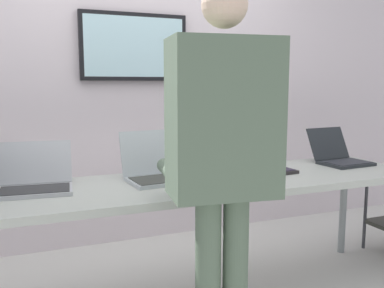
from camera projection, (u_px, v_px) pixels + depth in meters
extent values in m
cube|color=silver|center=(134.00, 75.00, 3.32)|extent=(8.00, 0.06, 2.68)
cube|color=black|center=(134.00, 47.00, 3.24)|extent=(0.83, 0.05, 0.51)
cube|color=silver|center=(135.00, 47.00, 3.22)|extent=(0.77, 0.02, 0.45)
cube|color=#A9ADA4|center=(185.00, 185.00, 2.37)|extent=(2.94, 0.70, 0.04)
cylinder|color=gray|center=(343.00, 209.00, 3.16)|extent=(0.05, 0.05, 0.68)
cube|color=#ADAEB3|center=(35.00, 191.00, 2.12)|extent=(0.39, 0.28, 0.02)
cube|color=#2D2D2F|center=(35.00, 189.00, 2.11)|extent=(0.35, 0.22, 0.00)
cube|color=#ADAEB3|center=(36.00, 162.00, 2.27)|extent=(0.37, 0.15, 0.22)
cube|color=#28603D|center=(36.00, 162.00, 2.28)|extent=(0.34, 0.13, 0.19)
cube|color=#AFB6BB|center=(161.00, 180.00, 2.37)|extent=(0.38, 0.30, 0.02)
cube|color=#333530|center=(162.00, 178.00, 2.35)|extent=(0.35, 0.25, 0.00)
cube|color=#AFB6BB|center=(150.00, 152.00, 2.49)|extent=(0.36, 0.11, 0.25)
cube|color=silver|center=(150.00, 152.00, 2.49)|extent=(0.33, 0.09, 0.23)
cube|color=#282424|center=(264.00, 172.00, 2.60)|extent=(0.38, 0.26, 0.02)
cube|color=#2D2638|center=(265.00, 170.00, 2.59)|extent=(0.35, 0.21, 0.00)
cube|color=#282424|center=(249.00, 151.00, 2.73)|extent=(0.37, 0.15, 0.20)
cube|color=white|center=(249.00, 151.00, 2.73)|extent=(0.34, 0.13, 0.17)
cube|color=#23272B|center=(346.00, 163.00, 2.86)|extent=(0.34, 0.27, 0.02)
cube|color=#2A2B32|center=(347.00, 162.00, 2.85)|extent=(0.31, 0.22, 0.00)
cube|color=#23272B|center=(328.00, 143.00, 3.00)|extent=(0.33, 0.14, 0.22)
cube|color=#276540|center=(328.00, 143.00, 3.00)|extent=(0.30, 0.12, 0.19)
cylinder|color=#536652|center=(208.00, 288.00, 1.79)|extent=(0.12, 0.12, 0.81)
cylinder|color=#536652|center=(235.00, 284.00, 1.82)|extent=(0.12, 0.12, 0.81)
cube|color=#536652|center=(223.00, 118.00, 1.71)|extent=(0.47, 0.31, 0.64)
sphere|color=beige|center=(225.00, 5.00, 1.64)|extent=(0.19, 0.19, 0.19)
cylinder|color=#536652|center=(170.00, 171.00, 1.98)|extent=(0.11, 0.33, 0.07)
cylinder|color=#536652|center=(236.00, 168.00, 2.06)|extent=(0.11, 0.33, 0.07)
cylinder|color=#333338|center=(365.00, 209.00, 3.24)|extent=(0.02, 0.02, 0.63)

